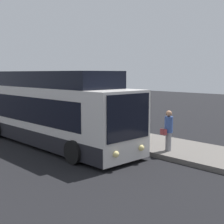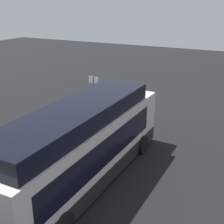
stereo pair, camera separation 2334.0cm
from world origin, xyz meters
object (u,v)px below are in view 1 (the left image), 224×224
passenger_with_bags (168,129)px  passenger_waiting (140,122)px  suitcase (125,135)px  passenger_boarding (115,121)px  bus_lead (49,111)px

passenger_with_bags → passenger_waiting: bearing=0.0°
passenger_with_bags → suitcase: (-2.48, -0.05, -0.59)m
passenger_boarding → passenger_waiting: 1.25m
bus_lead → suitcase: size_ratio=11.73×
bus_lead → passenger_boarding: bearing=44.0°
passenger_boarding → suitcase: bearing=-83.6°
passenger_boarding → passenger_with_bags: bearing=-90.8°
passenger_waiting → suitcase: bearing=-91.3°
bus_lead → suitcase: bearing=39.1°
bus_lead → passenger_with_bags: 5.91m
passenger_waiting → passenger_with_bags: (1.94, -0.45, -0.02)m
passenger_boarding → passenger_with_bags: (3.04, 0.15, 0.00)m
passenger_boarding → bus_lead: bearing=130.4°
passenger_boarding → passenger_with_bags: size_ratio=1.01×
passenger_waiting → passenger_with_bags: passenger_waiting is taller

